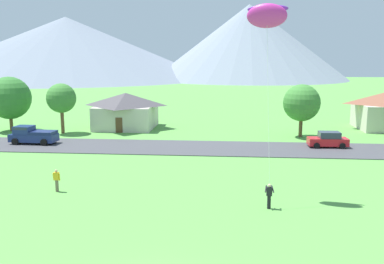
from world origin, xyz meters
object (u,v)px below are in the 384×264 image
Objects in this scene: tree_near_left at (61,98)px; tree_center at (9,98)px; kite_flyer_with_kite at (267,20)px; parked_car_red_mid_east at (328,140)px; house_left_center at (126,110)px; pickup_truck_navy_west_side at (32,135)px; tree_left_of_center at (302,103)px; watcher_person at (57,180)px.

tree_center is at bearing 171.35° from tree_near_left.
tree_center is at bearing 142.17° from kite_flyer_with_kite.
tree_center is 1.70× the size of parked_car_red_mid_east.
house_left_center is 1.33× the size of tree_near_left.
tree_center is at bearing 169.65° from parked_car_red_mid_east.
pickup_truck_navy_west_side is (6.84, -8.29, -3.35)m from tree_center.
tree_left_of_center is at bearing 74.90° from kite_flyer_with_kite.
tree_left_of_center reaches higher than parked_car_red_mid_east.
tree_center is 30.13m from watcher_person.
tree_near_left is at bearing 84.41° from pickup_truck_navy_west_side.
watcher_person is (-21.29, -23.90, -3.35)m from tree_left_of_center.
watcher_person is (-14.97, -0.51, -11.35)m from kite_flyer_with_kite.
house_left_center is 8.95m from tree_near_left.
house_left_center is at bearing 168.09° from tree_left_of_center.
tree_left_of_center is 37.82m from tree_center.
parked_car_red_mid_east reaches higher than watcher_person.
house_left_center is at bearing 34.66° from tree_near_left.
tree_left_of_center is 7.34m from parked_car_red_mid_east.
tree_center is at bearing 129.51° from pickup_truck_navy_west_side.
tree_center is 11.26m from pickup_truck_navy_west_side.
tree_center is at bearing -165.46° from house_left_center.
pickup_truck_navy_west_side is (-30.96, -7.24, -3.17)m from tree_left_of_center.
house_left_center reaches higher than watcher_person.
parked_car_red_mid_east is (25.08, -11.09, -1.66)m from house_left_center.
watcher_person is (-23.28, -17.69, 0.01)m from parked_car_red_mid_east.
tree_center reaches higher than tree_near_left.
watcher_person is at bearing -69.35° from tree_near_left.
house_left_center is at bearing 120.68° from kite_flyer_with_kite.
tree_left_of_center is 0.90× the size of tree_center.
house_left_center is at bearing 56.95° from pickup_truck_navy_west_side.
tree_center is 40.62m from kite_flyer_with_kite.
kite_flyer_with_kite reaches higher than parked_car_red_mid_east.
watcher_person is (9.67, -16.67, -0.18)m from pickup_truck_navy_west_side.
kite_flyer_with_kite reaches higher than tree_center.
tree_center is (-14.71, -3.82, 1.88)m from house_left_center.
house_left_center reaches higher than parked_car_red_mid_east.
tree_center is (-7.54, 1.15, -0.13)m from tree_near_left.
watcher_person is at bearing -59.86° from pickup_truck_navy_west_side.
house_left_center is at bearing 93.58° from watcher_person.
kite_flyer_with_kite is (16.77, -28.27, 9.69)m from house_left_center.
tree_left_of_center is 0.49× the size of kite_flyer_with_kite.
pickup_truck_navy_west_side is at bearing 146.75° from kite_flyer_with_kite.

